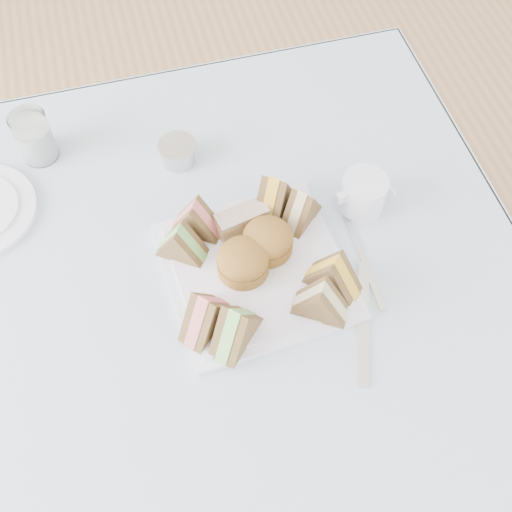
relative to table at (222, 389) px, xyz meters
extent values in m
plane|color=#9E7751|center=(0.00, 0.00, -0.37)|extent=(4.00, 4.00, 0.00)
cube|color=brown|center=(0.00, 0.00, 0.00)|extent=(0.90, 0.90, 0.74)
cube|color=#A1AEC7|center=(0.00, 0.00, 0.37)|extent=(1.02, 1.02, 0.01)
cube|color=white|center=(0.08, 0.03, 0.38)|extent=(0.29, 0.29, 0.01)
cylinder|color=olive|center=(0.06, 0.03, 0.42)|extent=(0.09, 0.09, 0.05)
cylinder|color=olive|center=(0.11, 0.06, 0.41)|extent=(0.10, 0.10, 0.05)
cube|color=tan|center=(0.08, 0.11, 0.41)|extent=(0.09, 0.05, 0.04)
cylinder|color=white|center=(-0.22, 0.36, 0.42)|extent=(0.07, 0.07, 0.09)
cylinder|color=#BBBBBB|center=(0.01, 0.29, 0.39)|extent=(0.09, 0.09, 0.04)
cube|color=#BBBBBB|center=(0.21, -0.09, 0.38)|extent=(0.09, 0.20, 0.00)
cube|color=#BBBBBB|center=(0.25, 0.00, 0.38)|extent=(0.01, 0.17, 0.00)
cylinder|color=white|center=(0.28, 0.11, 0.41)|extent=(0.09, 0.09, 0.07)
camera|label=1|loc=(-0.05, -0.45, 1.24)|focal=45.00mm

